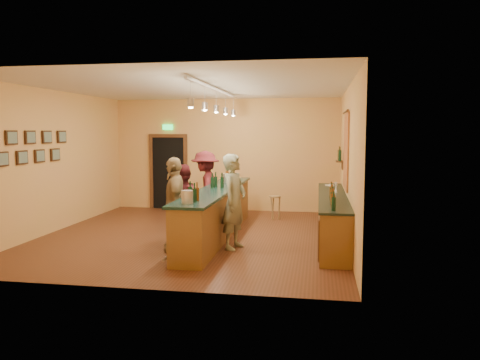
% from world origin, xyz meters
% --- Properties ---
extents(floor, '(7.00, 7.00, 0.00)m').
position_xyz_m(floor, '(0.00, 0.00, 0.00)').
color(floor, '#512A17').
rests_on(floor, ground).
extents(ceiling, '(6.50, 7.00, 0.02)m').
position_xyz_m(ceiling, '(0.00, 0.00, 3.20)').
color(ceiling, silver).
rests_on(ceiling, wall_back).
extents(wall_back, '(6.50, 0.02, 3.20)m').
position_xyz_m(wall_back, '(0.00, 3.50, 1.60)').
color(wall_back, '#E0B154').
rests_on(wall_back, floor).
extents(wall_front, '(6.50, 0.02, 3.20)m').
position_xyz_m(wall_front, '(0.00, -3.50, 1.60)').
color(wall_front, '#E0B154').
rests_on(wall_front, floor).
extents(wall_left, '(0.02, 7.00, 3.20)m').
position_xyz_m(wall_left, '(-3.25, 0.00, 1.60)').
color(wall_left, '#E0B154').
rests_on(wall_left, floor).
extents(wall_right, '(0.02, 7.00, 3.20)m').
position_xyz_m(wall_right, '(3.25, 0.00, 1.60)').
color(wall_right, '#E0B154').
rests_on(wall_right, floor).
extents(doorway, '(1.15, 0.09, 2.48)m').
position_xyz_m(doorway, '(-1.70, 3.47, 1.13)').
color(doorway, black).
rests_on(doorway, wall_back).
extents(tapestry, '(0.03, 1.40, 1.60)m').
position_xyz_m(tapestry, '(3.23, 0.40, 1.85)').
color(tapestry, maroon).
rests_on(tapestry, wall_right).
extents(bottle_shelf, '(0.17, 0.55, 0.54)m').
position_xyz_m(bottle_shelf, '(3.17, 1.90, 1.67)').
color(bottle_shelf, '#462615').
rests_on(bottle_shelf, wall_right).
extents(picture_grid, '(0.06, 2.20, 0.70)m').
position_xyz_m(picture_grid, '(-3.21, -0.75, 1.95)').
color(picture_grid, '#382111').
rests_on(picture_grid, wall_left).
extents(back_counter, '(0.60, 4.55, 1.27)m').
position_xyz_m(back_counter, '(2.97, 0.18, 0.49)').
color(back_counter, brown).
rests_on(back_counter, floor).
extents(tasting_bar, '(0.73, 5.10, 1.38)m').
position_xyz_m(tasting_bar, '(0.51, -0.00, 0.61)').
color(tasting_bar, brown).
rests_on(tasting_bar, floor).
extents(pendant_track, '(0.11, 4.60, 0.50)m').
position_xyz_m(pendant_track, '(0.51, -0.00, 2.98)').
color(pendant_track, silver).
rests_on(pendant_track, ceiling).
extents(bartender, '(0.60, 0.76, 1.84)m').
position_xyz_m(bartender, '(1.06, -0.94, 0.92)').
color(bartender, gray).
rests_on(bartender, floor).
extents(customer_a, '(0.62, 0.79, 1.59)m').
position_xyz_m(customer_a, '(-0.13, -0.42, 0.79)').
color(customer_a, '#59191E').
rests_on(customer_a, floor).
extents(customer_b, '(0.74, 1.13, 1.79)m').
position_xyz_m(customer_b, '(-0.04, -1.23, 0.89)').
color(customer_b, '#997A51').
rests_on(customer_b, floor).
extents(customer_c, '(0.80, 1.24, 1.81)m').
position_xyz_m(customer_c, '(-0.04, 1.22, 0.90)').
color(customer_c, '#59191E').
rests_on(customer_c, floor).
extents(bar_stool, '(0.30, 0.30, 0.62)m').
position_xyz_m(bar_stool, '(1.56, 2.20, 0.47)').
color(bar_stool, olive).
rests_on(bar_stool, floor).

